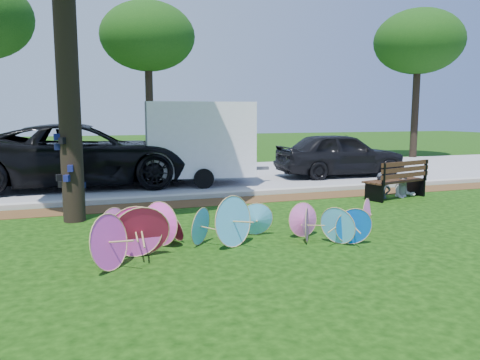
% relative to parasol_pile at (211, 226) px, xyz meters
% --- Properties ---
extents(ground, '(90.00, 90.00, 0.00)m').
position_rel_parasol_pile_xyz_m(ground, '(0.48, -0.59, -0.37)').
color(ground, black).
rests_on(ground, ground).
extents(mulch_strip, '(90.00, 1.00, 0.01)m').
position_rel_parasol_pile_xyz_m(mulch_strip, '(0.48, 3.91, -0.37)').
color(mulch_strip, '#472D16').
rests_on(mulch_strip, ground).
extents(curb, '(90.00, 0.30, 0.12)m').
position_rel_parasol_pile_xyz_m(curb, '(0.48, 4.61, -0.31)').
color(curb, '#B7B5AD').
rests_on(curb, ground).
extents(street, '(90.00, 8.00, 0.01)m').
position_rel_parasol_pile_xyz_m(street, '(0.48, 8.76, -0.37)').
color(street, gray).
rests_on(street, ground).
extents(parasol_pile, '(5.42, 1.93, 0.87)m').
position_rel_parasol_pile_xyz_m(parasol_pile, '(0.00, 0.00, 0.00)').
color(parasol_pile, '#BB1B42').
rests_on(parasol_pile, ground).
extents(black_van, '(6.97, 3.41, 1.91)m').
position_rel_parasol_pile_xyz_m(black_van, '(-1.88, 7.71, 0.58)').
color(black_van, black).
rests_on(black_van, ground).
extents(dark_pickup, '(4.64, 2.02, 1.56)m').
position_rel_parasol_pile_xyz_m(dark_pickup, '(6.75, 7.26, 0.41)').
color(dark_pickup, black).
rests_on(dark_pickup, ground).
extents(cargo_trailer, '(3.45, 2.43, 2.85)m').
position_rel_parasol_pile_xyz_m(cargo_trailer, '(1.59, 7.11, 1.06)').
color(cargo_trailer, white).
rests_on(cargo_trailer, ground).
extents(park_bench, '(2.00, 1.17, 0.98)m').
position_rel_parasol_pile_xyz_m(park_bench, '(5.81, 2.96, 0.12)').
color(park_bench, black).
rests_on(park_bench, ground).
extents(person_left, '(0.56, 0.47, 1.31)m').
position_rel_parasol_pile_xyz_m(person_left, '(5.46, 3.01, 0.28)').
color(person_left, '#323845').
rests_on(person_left, ground).
extents(person_right, '(0.73, 0.65, 1.25)m').
position_rel_parasol_pile_xyz_m(person_right, '(6.16, 3.01, 0.26)').
color(person_right, silver).
rests_on(person_right, ground).
extents(bg_trees, '(24.26, 7.25, 7.40)m').
position_rel_parasol_pile_xyz_m(bg_trees, '(3.33, 13.77, 5.40)').
color(bg_trees, black).
rests_on(bg_trees, ground).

